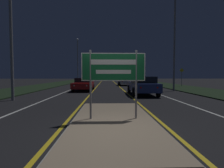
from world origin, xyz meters
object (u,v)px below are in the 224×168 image
Objects in this scene: highway_sign at (113,70)px; car_approaching_0 at (84,84)px; streetlight_right_near at (175,24)px; car_receding_1 at (124,81)px; streetlight_left_far at (78,56)px; car_receding_0 at (142,85)px; warning_sign at (182,75)px.

car_approaching_0 is (-2.60, 12.38, -1.06)m from highway_sign.
car_receding_1 is at bearing 111.57° from streetlight_right_near.
streetlight_left_far reaches higher than car_receding_1.
car_receding_1 reaches higher than car_approaching_0.
car_receding_0 is 12.56m from warning_sign.
car_receding_0 is 13.51m from car_receding_1.
streetlight_right_near is at bearing 41.03° from car_receding_0.
car_approaching_0 is at bearing -79.04° from streetlight_left_far.
streetlight_left_far reaches higher than car_approaching_0.
streetlight_left_far is at bearing 129.96° from car_receding_1.
streetlight_left_far is at bearing 100.96° from car_approaching_0.
streetlight_right_near is at bearing -68.43° from car_receding_1.
car_receding_1 is 10.66m from car_approaching_0.
warning_sign reaches higher than car_receding_0.
car_receding_0 is at bearing -127.23° from warning_sign.
streetlight_right_near is 3.97× the size of warning_sign.
car_approaching_0 is at bearing -119.41° from car_receding_1.
car_receding_1 is at bearing -50.04° from streetlight_left_far.
car_approaching_0 is (-9.22, 0.81, -6.03)m from streetlight_right_near.
highway_sign is at bearing -108.33° from car_receding_0.
warning_sign is at bearing 24.08° from car_approaching_0.
warning_sign is (3.66, 6.57, -5.15)m from streetlight_right_near.
car_approaching_0 is at bearing 174.99° from streetlight_right_near.
car_receding_0 is at bearing 71.67° from highway_sign.
car_receding_0 is 6.78m from car_approaching_0.
car_receding_0 reaches higher than car_receding_1.
streetlight_left_far is (-6.51, 32.57, 4.01)m from highway_sign.
car_receding_0 is (-3.92, -3.41, -5.95)m from streetlight_right_near.
streetlight_right_near is at bearing -119.15° from warning_sign.
highway_sign is at bearing -119.80° from streetlight_right_near.
highway_sign is at bearing -78.15° from car_approaching_0.
car_receding_1 is (9.15, -10.91, -5.03)m from streetlight_left_far.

